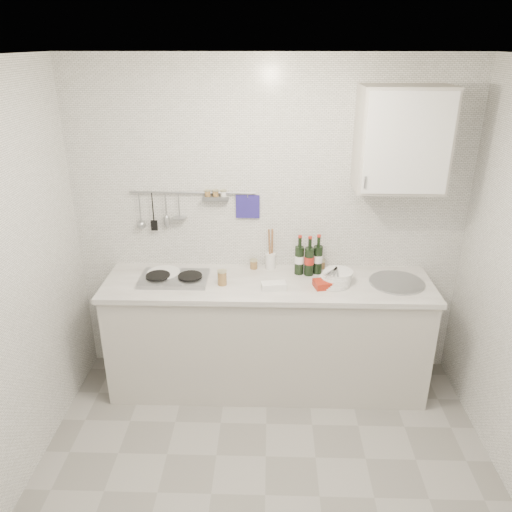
{
  "coord_description": "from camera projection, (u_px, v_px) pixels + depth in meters",
  "views": [
    {
      "loc": [
        0.01,
        -2.23,
        2.56
      ],
      "look_at": [
        -0.08,
        0.9,
        1.21
      ],
      "focal_mm": 35.0,
      "sensor_mm": 36.0,
      "label": 1
    }
  ],
  "objects": [
    {
      "name": "jar_d",
      "position": [
        222.0,
        278.0,
        3.64
      ],
      "size": [
        0.07,
        0.07,
        0.11
      ],
      "rotation": [
        0.0,
        0.0,
        -0.01
      ],
      "color": "olive",
      "rests_on": "counter"
    },
    {
      "name": "floor",
      "position": [
        265.0,
        495.0,
        3.06
      ],
      "size": [
        3.0,
        3.0,
        0.0
      ],
      "primitive_type": "plane",
      "color": "slate",
      "rests_on": "ground"
    },
    {
      "name": "utensil_crock",
      "position": [
        271.0,
        259.0,
        3.89
      ],
      "size": [
        0.08,
        0.08,
        0.34
      ],
      "rotation": [
        0.0,
        0.0,
        0.04
      ],
      "color": "white",
      "rests_on": "counter"
    },
    {
      "name": "butter_dish",
      "position": [
        274.0,
        286.0,
        3.58
      ],
      "size": [
        0.19,
        0.11,
        0.05
      ],
      "primitive_type": "cube",
      "rotation": [
        0.0,
        0.0,
        0.16
      ],
      "color": "white",
      "rests_on": "counter"
    },
    {
      "name": "plate_stack_sink",
      "position": [
        336.0,
        278.0,
        3.66
      ],
      "size": [
        0.27,
        0.26,
        0.1
      ],
      "rotation": [
        0.0,
        0.0,
        -0.36
      ],
      "color": "white",
      "rests_on": "counter"
    },
    {
      "name": "jar_b",
      "position": [
        322.0,
        264.0,
        3.91
      ],
      "size": [
        0.06,
        0.06,
        0.07
      ],
      "rotation": [
        0.0,
        0.0,
        -0.36
      ],
      "color": "olive",
      "rests_on": "counter"
    },
    {
      "name": "ceiling",
      "position": [
        270.0,
        58.0,
        2.07
      ],
      "size": [
        3.0,
        3.0,
        0.0
      ],
      "primitive_type": "plane",
      "rotation": [
        3.14,
        0.0,
        0.0
      ],
      "color": "silver",
      "rests_on": "back_wall"
    },
    {
      "name": "counter",
      "position": [
        268.0,
        337.0,
        3.9
      ],
      "size": [
        2.44,
        0.64,
        0.96
      ],
      "color": "#B9B4AB",
      "rests_on": "floor"
    },
    {
      "name": "wall_rail",
      "position": [
        190.0,
        205.0,
        3.76
      ],
      "size": [
        0.98,
        0.09,
        0.34
      ],
      "color": "#93969B",
      "rests_on": "back_wall"
    },
    {
      "name": "jar_c",
      "position": [
        333.0,
        273.0,
        3.76
      ],
      "size": [
        0.07,
        0.07,
        0.08
      ],
      "rotation": [
        0.0,
        0.0,
        0.11
      ],
      "color": "olive",
      "rests_on": "counter"
    },
    {
      "name": "back_wall",
      "position": [
        269.0,
        226.0,
        3.85
      ],
      "size": [
        3.0,
        0.02,
        2.5
      ],
      "primitive_type": "cube",
      "color": "silver",
      "rests_on": "floor"
    },
    {
      "name": "strawberry_punnet",
      "position": [
        323.0,
        284.0,
        3.61
      ],
      "size": [
        0.15,
        0.15,
        0.05
      ],
      "primitive_type": "cube",
      "rotation": [
        0.0,
        0.0,
        0.24
      ],
      "color": "#B83114",
      "rests_on": "counter"
    },
    {
      "name": "wine_bottles",
      "position": [
        309.0,
        255.0,
        3.77
      ],
      "size": [
        0.21,
        0.11,
        0.31
      ],
      "rotation": [
        0.0,
        0.0,
        0.12
      ],
      "color": "black",
      "rests_on": "counter"
    },
    {
      "name": "plate_stack_hob",
      "position": [
        163.0,
        274.0,
        3.78
      ],
      "size": [
        0.26,
        0.26,
        0.03
      ],
      "rotation": [
        0.0,
        0.0,
        0.23
      ],
      "color": "#526FBA",
      "rests_on": "counter"
    },
    {
      "name": "wall_cabinet",
      "position": [
        402.0,
        139.0,
        3.38
      ],
      "size": [
        0.6,
        0.38,
        0.7
      ],
      "color": "#B9B4AB",
      "rests_on": "back_wall"
    },
    {
      "name": "jar_a",
      "position": [
        254.0,
        264.0,
        3.9
      ],
      "size": [
        0.06,
        0.06,
        0.08
      ],
      "rotation": [
        0.0,
        0.0,
        -0.02
      ],
      "color": "olive",
      "rests_on": "counter"
    }
  ]
}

